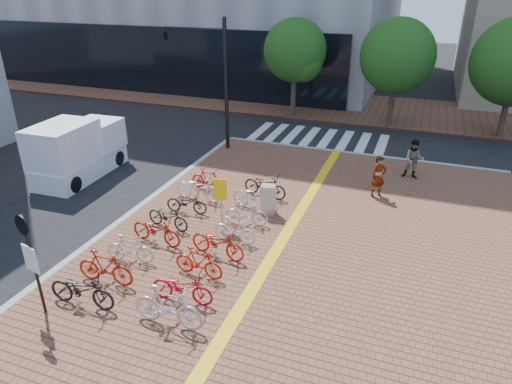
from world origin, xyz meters
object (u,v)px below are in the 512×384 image
at_px(bike_0, 82,289).
at_px(bike_12, 234,230).
at_px(pedestrian_b, 414,159).
at_px(traffic_light_pole, 198,59).
at_px(bike_5, 187,203).
at_px(pedestrian_a, 379,177).
at_px(bike_9, 182,287).
at_px(bike_3, 156,230).
at_px(yellow_sign, 221,194).
at_px(utility_box, 268,200).
at_px(notice_sign, 30,253).
at_px(bike_7, 208,179).
at_px(bike_2, 130,249).
at_px(bike_15, 265,185).
at_px(box_truck, 77,151).
at_px(bike_11, 218,242).
at_px(bike_4, 168,217).
at_px(bike_10, 199,262).
at_px(bike_8, 168,307).
at_px(bike_13, 246,213).
at_px(bike_6, 198,188).
at_px(bike_1, 105,267).
at_px(bike_14, 256,197).

height_order(bike_0, bike_12, bike_0).
height_order(pedestrian_b, traffic_light_pole, traffic_light_pole).
height_order(bike_5, pedestrian_a, pedestrian_a).
relative_size(bike_9, pedestrian_a, 1.04).
bearing_deg(bike_3, bike_12, -62.77).
distance_m(bike_3, yellow_sign, 2.50).
bearing_deg(utility_box, bike_12, -99.63).
relative_size(notice_sign, traffic_light_pole, 0.46).
bearing_deg(pedestrian_b, bike_7, -153.08).
bearing_deg(bike_12, pedestrian_b, -31.84).
xyz_separation_m(bike_2, bike_9, (2.46, -1.14, 0.00)).
relative_size(bike_15, box_truck, 0.41).
xyz_separation_m(bike_12, box_truck, (-8.87, 3.04, 0.62)).
distance_m(pedestrian_a, notice_sign, 12.74).
xyz_separation_m(bike_11, utility_box, (0.55, 3.28, 0.08)).
bearing_deg(bike_4, bike_10, -125.16).
height_order(bike_8, pedestrian_a, pedestrian_a).
bearing_deg(bike_7, notice_sign, -177.69).
distance_m(bike_0, bike_11, 4.22).
relative_size(bike_5, pedestrian_b, 0.92).
relative_size(bike_2, bike_13, 0.99).
xyz_separation_m(bike_2, notice_sign, (-0.77, -2.85, 1.39)).
xyz_separation_m(bike_11, notice_sign, (-3.18, -4.10, 1.35)).
bearing_deg(bike_9, bike_10, 1.05).
height_order(bike_2, bike_8, bike_8).
relative_size(bike_6, bike_15, 1.06).
height_order(bike_8, traffic_light_pole, traffic_light_pole).
bearing_deg(notice_sign, bike_6, 84.27).
bearing_deg(bike_7, pedestrian_a, -67.59).
distance_m(bike_1, bike_15, 7.47).
xyz_separation_m(bike_2, bike_10, (2.34, 0.07, 0.01)).
distance_m(bike_10, bike_14, 4.63).
relative_size(bike_5, traffic_light_pole, 0.25).
height_order(bike_2, bike_14, bike_14).
distance_m(bike_13, utility_box, 1.19).
height_order(bike_1, bike_9, bike_1).
distance_m(bike_4, pedestrian_a, 8.42).
relative_size(bike_2, yellow_sign, 0.85).
relative_size(bike_1, pedestrian_b, 1.02).
relative_size(bike_0, bike_10, 1.24).
bearing_deg(bike_6, bike_11, -142.37).
bearing_deg(bike_6, bike_10, -150.58).
distance_m(bike_0, pedestrian_a, 11.74).
bearing_deg(box_truck, bike_0, -49.81).
bearing_deg(bike_2, bike_13, -45.89).
xyz_separation_m(bike_8, traffic_light_pole, (-5.49, 12.84, 3.84)).
xyz_separation_m(bike_5, box_truck, (-6.38, 1.73, 0.66)).
distance_m(bike_4, bike_11, 2.61).
relative_size(bike_1, bike_7, 1.13).
bearing_deg(bike_14, bike_9, -172.64).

